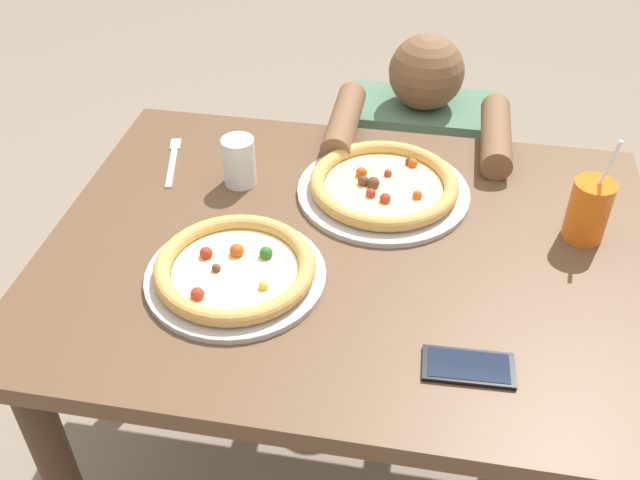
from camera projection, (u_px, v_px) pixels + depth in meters
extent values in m
plane|color=gray|center=(343.00, 465.00, 1.90)|extent=(8.00, 8.00, 0.00)
cube|color=brown|center=(350.00, 253.00, 1.44)|extent=(1.20, 0.91, 0.04)
cylinder|color=#443122|center=(183.00, 249.00, 2.03)|extent=(0.07, 0.07, 0.71)
cylinder|color=#443122|center=(564.00, 294.00, 1.89)|extent=(0.07, 0.07, 0.71)
cylinder|color=#B7B7BC|center=(236.00, 276.00, 1.35)|extent=(0.34, 0.34, 0.01)
cylinder|color=beige|center=(235.00, 271.00, 1.34)|extent=(0.24, 0.24, 0.01)
torus|color=tan|center=(235.00, 267.00, 1.33)|extent=(0.30, 0.30, 0.03)
sphere|color=brown|center=(216.00, 268.00, 1.33)|extent=(0.02, 0.02, 0.02)
sphere|color=maroon|center=(206.00, 253.00, 1.36)|extent=(0.02, 0.02, 0.02)
sphere|color=#2D6623|center=(266.00, 253.00, 1.36)|extent=(0.03, 0.03, 0.03)
sphere|color=#BF4C19|center=(237.00, 251.00, 1.36)|extent=(0.03, 0.03, 0.03)
sphere|color=gold|center=(263.00, 286.00, 1.29)|extent=(0.02, 0.02, 0.02)
sphere|color=maroon|center=(197.00, 294.00, 1.27)|extent=(0.03, 0.03, 0.03)
cylinder|color=#B7B7BC|center=(383.00, 192.00, 1.56)|extent=(0.37, 0.37, 0.01)
cylinder|color=#EFD68C|center=(383.00, 187.00, 1.55)|extent=(0.26, 0.26, 0.01)
torus|color=tan|center=(384.00, 183.00, 1.54)|extent=(0.32, 0.32, 0.03)
sphere|color=#BF4C19|center=(417.00, 195.00, 1.51)|extent=(0.02, 0.02, 0.02)
sphere|color=brown|center=(410.00, 162.00, 1.61)|extent=(0.02, 0.02, 0.02)
sphere|color=#BF4C19|center=(361.00, 173.00, 1.57)|extent=(0.02, 0.02, 0.02)
sphere|color=brown|center=(363.00, 181.00, 1.55)|extent=(0.02, 0.02, 0.02)
sphere|color=maroon|center=(388.00, 173.00, 1.57)|extent=(0.02, 0.02, 0.02)
sphere|color=maroon|center=(371.00, 193.00, 1.51)|extent=(0.02, 0.02, 0.02)
sphere|color=#BF4C19|center=(413.00, 163.00, 1.60)|extent=(0.02, 0.02, 0.02)
sphere|color=brown|center=(373.00, 183.00, 1.54)|extent=(0.03, 0.03, 0.03)
sphere|color=maroon|center=(385.00, 199.00, 1.50)|extent=(0.02, 0.02, 0.02)
cylinder|color=orange|center=(588.00, 210.00, 1.41)|extent=(0.08, 0.08, 0.13)
cylinder|color=white|center=(608.00, 166.00, 1.34)|extent=(0.03, 0.02, 0.12)
cylinder|color=silver|center=(239.00, 161.00, 1.56)|extent=(0.07, 0.07, 0.11)
cube|color=white|center=(241.00, 152.00, 1.53)|extent=(0.02, 0.02, 0.02)
cube|color=white|center=(237.00, 155.00, 1.53)|extent=(0.03, 0.03, 0.02)
cube|color=silver|center=(172.00, 167.00, 1.64)|extent=(0.05, 0.16, 0.00)
cube|color=silver|center=(176.00, 144.00, 1.71)|extent=(0.03, 0.05, 0.00)
cube|color=black|center=(468.00, 367.00, 1.18)|extent=(0.15, 0.08, 0.01)
cube|color=#192338|center=(469.00, 365.00, 1.17)|extent=(0.13, 0.07, 0.00)
cylinder|color=#333847|center=(409.00, 248.00, 2.24)|extent=(0.32, 0.32, 0.45)
cube|color=#4C7259|center=(419.00, 148.00, 2.01)|extent=(0.40, 0.22, 0.28)
sphere|color=brown|center=(426.00, 72.00, 1.86)|extent=(0.20, 0.20, 0.20)
cylinder|color=brown|center=(344.00, 121.00, 1.73)|extent=(0.07, 0.28, 0.07)
cylinder|color=brown|center=(496.00, 135.00, 1.68)|extent=(0.07, 0.28, 0.07)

